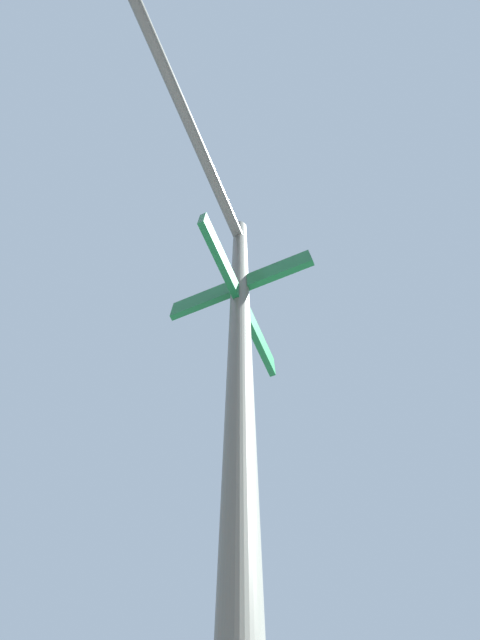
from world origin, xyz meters
name	(u,v)px	position (x,y,z in m)	size (l,w,h in m)	color
traffic_signal_near	(158,112)	(-5.97, -6.73, 3.52)	(2.64, 1.90, 5.02)	#474C47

